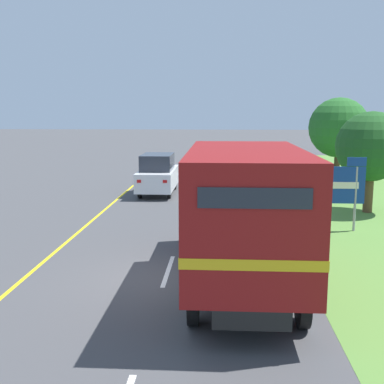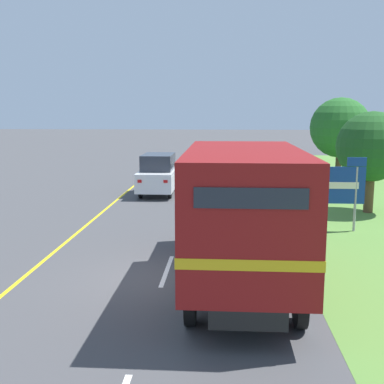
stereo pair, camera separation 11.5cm
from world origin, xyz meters
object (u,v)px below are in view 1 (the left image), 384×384
roadside_tree_near (371,147)px  lead_car_black_ahead (226,155)px  roadside_tree_mid (339,128)px  highway_sign (337,186)px  lead_car_white (158,174)px  horse_trailer_truck (244,209)px

roadside_tree_near → lead_car_black_ahead: bearing=110.2°
roadside_tree_near → roadside_tree_mid: (0.88, 9.53, 0.47)m
lead_car_black_ahead → highway_sign: 19.98m
roadside_tree_near → roadside_tree_mid: bearing=84.7°
lead_car_white → highway_sign: highway_sign is taller
roadside_tree_near → horse_trailer_truck: bearing=-122.3°
roadside_tree_mid → roadside_tree_near: bearing=-95.3°
lead_car_white → highway_sign: bearing=-45.1°
lead_car_black_ahead → roadside_tree_mid: bearing=-44.3°
roadside_tree_mid → horse_trailer_truck: bearing=-109.6°
roadside_tree_near → roadside_tree_mid: size_ratio=0.84×
lead_car_white → lead_car_black_ahead: lead_car_white is taller
lead_car_white → highway_sign: size_ratio=1.68×
roadside_tree_near → lead_car_white: bearing=156.9°
lead_car_white → roadside_tree_near: bearing=-23.1°
horse_trailer_truck → highway_sign: horse_trailer_truck is taller
highway_sign → roadside_tree_mid: 13.38m
lead_car_white → lead_car_black_ahead: 12.65m
highway_sign → horse_trailer_truck: bearing=-122.1°
horse_trailer_truck → roadside_tree_near: bearing=57.7°
roadside_tree_mid → lead_car_black_ahead: bearing=135.7°
lead_car_black_ahead → roadside_tree_near: 17.38m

